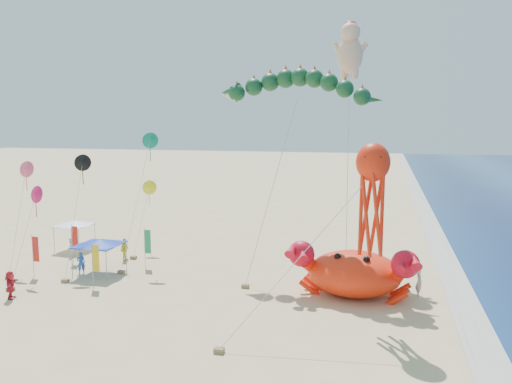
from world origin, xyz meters
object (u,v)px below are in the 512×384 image
(octopus_kite, at_px, (372,191))
(canopy_white, at_px, (74,223))
(cherub_kite, at_px, (350,49))
(dragon_kite, at_px, (295,91))
(canopy_blue, at_px, (99,242))
(crab_inflatable, at_px, (354,272))

(octopus_kite, xyz_separation_m, canopy_white, (-26.28, 10.53, -5.23))
(canopy_white, bearing_deg, cherub_kite, 8.13)
(dragon_kite, height_order, cherub_kite, cherub_kite)
(canopy_blue, xyz_separation_m, canopy_white, (-6.21, 5.92, -0.00))
(crab_inflatable, distance_m, dragon_kite, 13.95)
(canopy_blue, bearing_deg, crab_inflatable, -0.26)
(dragon_kite, bearing_deg, canopy_blue, -161.17)
(cherub_kite, distance_m, octopus_kite, 17.11)
(octopus_kite, bearing_deg, cherub_kite, 99.73)
(crab_inflatable, distance_m, canopy_white, 25.95)
(canopy_blue, bearing_deg, dragon_kite, 18.83)
(octopus_kite, bearing_deg, canopy_blue, 167.07)
(octopus_kite, bearing_deg, crab_inflatable, 103.11)
(dragon_kite, height_order, canopy_blue, dragon_kite)
(crab_inflatable, bearing_deg, octopus_kite, -76.89)
(dragon_kite, distance_m, canopy_blue, 18.61)
(canopy_white, bearing_deg, canopy_blue, -43.63)
(crab_inflatable, xyz_separation_m, canopy_white, (-25.23, 6.01, 0.82))
(crab_inflatable, relative_size, canopy_blue, 2.46)
(crab_inflatable, relative_size, octopus_kite, 0.81)
(dragon_kite, bearing_deg, canopy_white, 176.78)
(dragon_kite, height_order, octopus_kite, dragon_kite)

